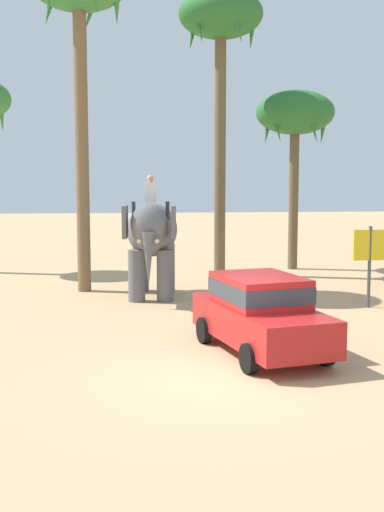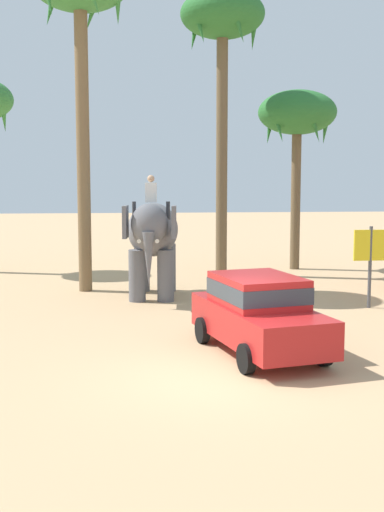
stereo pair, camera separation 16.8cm
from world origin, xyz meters
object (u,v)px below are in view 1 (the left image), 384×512
(palm_tree_near_hut, at_px, (295,117))
(car_sedan_foreground, at_px, (260,311))
(elephant_with_mahout, at_px, (152,235))
(signboard_yellow, at_px, (370,251))
(palm_tree_far_back, at_px, (221,27))

(palm_tree_near_hut, bearing_deg, car_sedan_foreground, -107.88)
(elephant_with_mahout, distance_m, signboard_yellow, 6.68)
(car_sedan_foreground, xyz_separation_m, elephant_with_mahout, (-1.99, 7.02, 1.06))
(elephant_with_mahout, height_order, palm_tree_near_hut, palm_tree_near_hut)
(car_sedan_foreground, bearing_deg, signboard_yellow, 47.57)
(car_sedan_foreground, relative_size, palm_tree_far_back, 0.40)
(elephant_with_mahout, bearing_deg, palm_tree_near_hut, 44.25)
(signboard_yellow, bearing_deg, palm_tree_near_hut, 90.28)
(elephant_with_mahout, distance_m, palm_tree_near_hut, 9.65)
(palm_tree_far_back, bearing_deg, palm_tree_near_hut, 22.34)
(signboard_yellow, bearing_deg, palm_tree_far_back, 115.41)
(car_sedan_foreground, relative_size, elephant_with_mahout, 1.11)
(car_sedan_foreground, xyz_separation_m, palm_tree_near_hut, (4.21, 13.05, 5.34))
(elephant_with_mahout, bearing_deg, signboard_yellow, -20.78)
(signboard_yellow, bearing_deg, car_sedan_foreground, -132.43)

